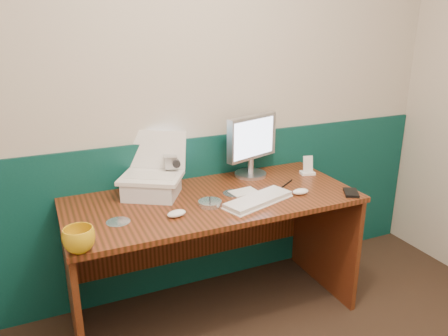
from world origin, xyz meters
name	(u,v)px	position (x,y,z in m)	size (l,w,h in m)	color
back_wall	(187,97)	(0.00, 1.75, 1.25)	(3.50, 0.04, 2.50)	#B9AE9D
wainscot	(190,214)	(0.00, 1.74, 0.50)	(3.48, 0.02, 1.00)	#073131
desk	(213,258)	(0.01, 1.38, 0.38)	(1.60, 0.70, 0.75)	#341B09
laptop_riser	(152,188)	(-0.29, 1.54, 0.80)	(0.28, 0.24, 0.10)	silver
laptop	(150,156)	(-0.29, 1.54, 0.98)	(0.33, 0.25, 0.27)	white
monitor	(251,147)	(0.37, 1.62, 0.94)	(0.38, 0.11, 0.38)	silver
keyboard	(258,200)	(0.21, 1.22, 0.76)	(0.40, 0.13, 0.02)	silver
mouse_right	(301,191)	(0.48, 1.23, 0.77)	(0.10, 0.06, 0.03)	white
mouse_left	(177,213)	(-0.25, 1.23, 0.77)	(0.10, 0.06, 0.03)	white
mug	(79,240)	(-0.73, 1.07, 0.80)	(0.14, 0.14, 0.11)	gold
camcorder	(171,170)	(-0.16, 1.61, 0.86)	(0.10, 0.14, 0.22)	#B3B3B8
cd_spindle	(210,203)	(-0.05, 1.29, 0.76)	(0.12, 0.12, 0.03)	silver
cd_loose_a	(118,222)	(-0.53, 1.29, 0.75)	(0.12, 0.12, 0.00)	#B5B9C6
cd_loose_b	(234,193)	(0.14, 1.39, 0.75)	(0.12, 0.12, 0.00)	silver
pen	(287,184)	(0.49, 1.39, 0.75)	(0.01, 0.01, 0.15)	black
papers	(244,192)	(0.20, 1.39, 0.75)	(0.15, 0.10, 0.00)	silver
dock	(307,173)	(0.71, 1.49, 0.76)	(0.09, 0.07, 0.02)	white
music_player	(308,164)	(0.71, 1.49, 0.82)	(0.06, 0.01, 0.10)	white
pda	(351,193)	(0.74, 1.11, 0.76)	(0.07, 0.13, 0.01)	black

